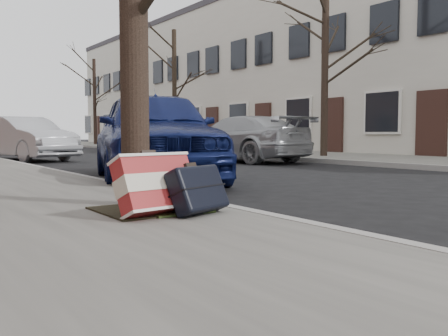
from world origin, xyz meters
TOP-DOWN VIEW (x-y plane):
  - ground at (0.00, 0.00)m, footprint 120.00×120.00m
  - far_sidewalk at (7.80, 15.00)m, footprint 4.00×70.00m
  - house_far at (13.15, 16.00)m, footprint 6.70×40.00m
  - dirt_patch at (-2.00, 1.20)m, footprint 0.85×0.85m
  - suitcase_red at (-2.08, 0.89)m, footprint 0.72×0.46m
  - suitcase_navy at (-1.75, 0.76)m, footprint 0.63×0.49m
  - car_near_front at (-0.05, 4.94)m, footprint 3.22×4.97m
  - car_near_mid at (-0.40, 12.69)m, footprint 2.36×4.17m
  - car_far_front at (4.51, 8.59)m, footprint 2.25×4.57m
  - car_far_back at (4.91, 16.95)m, footprint 2.74×4.77m
  - tree_far_a at (7.20, 7.95)m, footprint 0.21×0.21m
  - tree_far_b at (7.20, 17.25)m, footprint 0.21×0.21m
  - tree_far_c at (7.20, 27.42)m, footprint 0.20×0.20m

SIDE VIEW (x-z plane):
  - ground at x=0.00m, z-range 0.00..0.00m
  - far_sidewalk at x=7.80m, z-range 0.00..0.12m
  - dirt_patch at x=-2.00m, z-range 0.12..0.14m
  - suitcase_navy at x=-1.75m, z-range 0.12..0.55m
  - suitcase_red at x=-2.08m, z-range 0.12..0.64m
  - car_far_front at x=4.51m, z-range 0.00..1.28m
  - car_near_mid at x=-0.40m, z-range 0.00..1.30m
  - car_far_back at x=4.91m, z-range 0.00..1.53m
  - car_near_front at x=-0.05m, z-range 0.00..1.57m
  - tree_far_c at x=7.20m, z-range 0.12..5.39m
  - tree_far_b at x=7.20m, z-range 0.12..5.47m
  - tree_far_a at x=7.20m, z-range 0.12..5.60m
  - house_far at x=13.15m, z-range 0.00..7.20m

